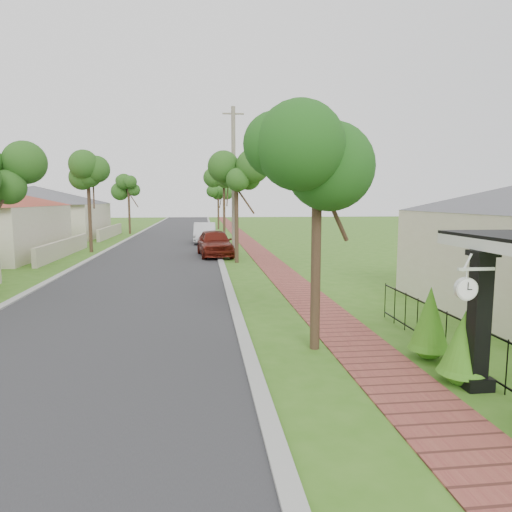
{
  "coord_description": "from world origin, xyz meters",
  "views": [
    {
      "loc": [
        -0.31,
        -8.38,
        3.39
      ],
      "look_at": [
        1.46,
        6.75,
        1.5
      ],
      "focal_mm": 32.0,
      "sensor_mm": 36.0,
      "label": 1
    }
  ],
  "objects": [
    {
      "name": "station_clock",
      "position": [
        4.03,
        -1.4,
        1.95
      ],
      "size": [
        0.68,
        0.13,
        0.55
      ],
      "color": "white",
      "rests_on": "ground"
    },
    {
      "name": "parked_car_red",
      "position": [
        0.4,
        18.92,
        0.8
      ],
      "size": [
        2.32,
        4.86,
        1.6
      ],
      "primitive_type": "imported",
      "rotation": [
        0.0,
        0.0,
        0.09
      ],
      "color": "#5F170E",
      "rests_on": "ground"
    },
    {
      "name": "utility_pole",
      "position": [
        1.47,
        17.72,
        4.33
      ],
      "size": [
        1.2,
        0.24,
        8.53
      ],
      "color": "gray",
      "rests_on": "ground"
    },
    {
      "name": "street_trees",
      "position": [
        -2.87,
        26.84,
        4.54
      ],
      "size": [
        10.7,
        37.65,
        5.89
      ],
      "color": "#382619",
      "rests_on": "ground"
    },
    {
      "name": "hedge_row",
      "position": [
        4.45,
        -1.32,
        0.78
      ],
      "size": [
        0.82,
        4.72,
        1.85
      ],
      "color": "#306F16",
      "rests_on": "ground"
    },
    {
      "name": "road",
      "position": [
        -3.0,
        20.0,
        0.0
      ],
      "size": [
        7.0,
        120.0,
        0.02
      ],
      "primitive_type": "cube",
      "color": "#28282B",
      "rests_on": "ground"
    },
    {
      "name": "kerb_right",
      "position": [
        0.65,
        20.0,
        0.0
      ],
      "size": [
        0.3,
        120.0,
        0.1
      ],
      "primitive_type": "cube",
      "color": "#9E9E99",
      "rests_on": "ground"
    },
    {
      "name": "sidewalk",
      "position": [
        3.25,
        20.0,
        0.0
      ],
      "size": [
        1.5,
        120.0,
        0.03
      ],
      "primitive_type": "cube",
      "color": "brown",
      "rests_on": "ground"
    },
    {
      "name": "parked_car_white",
      "position": [
        -0.16,
        27.39,
        0.78
      ],
      "size": [
        1.68,
        4.77,
        1.57
      ],
      "primitive_type": "imported",
      "rotation": [
        0.0,
        0.0,
        -0.0
      ],
      "color": "silver",
      "rests_on": "ground"
    },
    {
      "name": "far_house_grey",
      "position": [
        -14.97,
        34.0,
        2.34
      ],
      "size": [
        15.56,
        15.56,
        4.6
      ],
      "color": "beige",
      "rests_on": "ground"
    },
    {
      "name": "kerb_left",
      "position": [
        -6.65,
        20.0,
        0.0
      ],
      "size": [
        0.3,
        120.0,
        0.1
      ],
      "primitive_type": "cube",
      "color": "#9E9E99",
      "rests_on": "ground"
    },
    {
      "name": "porch_post",
      "position": [
        4.55,
        -1.0,
        1.12
      ],
      "size": [
        0.48,
        0.48,
        2.52
      ],
      "color": "black",
      "rests_on": "ground"
    },
    {
      "name": "picket_fence",
      "position": [
        4.9,
        -0.0,
        0.53
      ],
      "size": [
        0.03,
        8.02,
        1.0
      ],
      "color": "black",
      "rests_on": "ground"
    },
    {
      "name": "ground",
      "position": [
        0.0,
        0.0,
        0.0
      ],
      "size": [
        160.0,
        160.0,
        0.0
      ],
      "primitive_type": "plane",
      "color": "#386B19",
      "rests_on": "ground"
    },
    {
      "name": "near_tree",
      "position": [
        2.2,
        1.5,
        4.3
      ],
      "size": [
        2.1,
        2.1,
        5.4
      ],
      "color": "#382619",
      "rests_on": "ground"
    }
  ]
}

